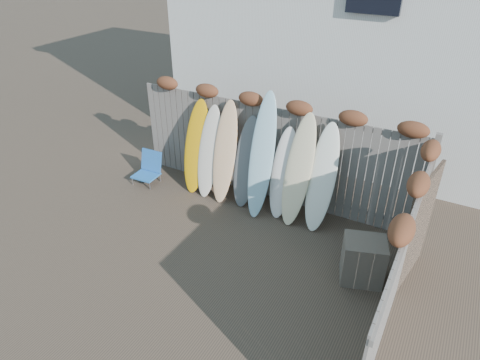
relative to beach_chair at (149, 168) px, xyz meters
The scene contains 15 objects.
ground 3.10m from the beach_chair, 32.91° to the right, with size 80.00×80.00×0.00m, color #493A2D.
back_fence 2.88m from the beach_chair, 15.19° to the left, with size 6.05×0.28×2.24m.
right_fence 5.82m from the beach_chair, 14.29° to the right, with size 0.28×4.40×2.24m.
house 6.41m from the beach_chair, 57.38° to the left, with size 8.50×5.50×6.33m.
beach_chair is the anchor object (origin of this frame).
wooden_crate 5.07m from the beach_chair, ahead, with size 0.65×0.54×0.76m, color brown.
lattice_panel 5.70m from the beach_chair, ahead, with size 0.05×1.27×1.90m, color #32231E.
surfboard_0 1.32m from the beach_chair, 16.17° to the left, with size 0.54×0.07×2.01m, color #EFA408.
surfboard_1 1.59m from the beach_chair, 11.53° to the left, with size 0.49×0.07×1.96m, color silver.
surfboard_2 1.97m from the beach_chair, ahead, with size 0.48×0.07×2.13m, color #FFBF96.
surfboard_3 2.39m from the beach_chair, ahead, with size 0.51×0.07×1.88m, color #5B5D5F.
surfboard_4 2.82m from the beach_chair, ahead, with size 0.47×0.07×2.48m, color #97C6D7.
surfboard_5 3.16m from the beach_chair, ahead, with size 0.47×0.07×1.82m, color white.
surfboard_6 3.51m from the beach_chair, ahead, with size 0.52×0.07×2.19m, color #F9E7B5.
surfboard_7 3.94m from the beach_chair, ahead, with size 0.51×0.07×2.08m, color white.
Camera 1 is at (3.21, -4.63, 4.97)m, focal length 32.00 mm.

